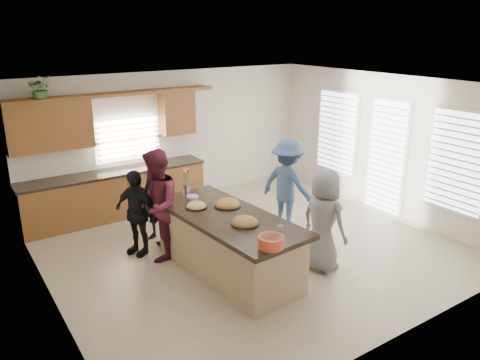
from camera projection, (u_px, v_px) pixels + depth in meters
floor at (252, 248)px, 8.12m from camera, size 6.50×6.50×0.00m
room_shell at (252, 141)px, 7.53m from camera, size 6.52×6.02×2.81m
back_cabinetry at (112, 173)px, 9.22m from camera, size 4.08×0.66×2.46m
right_wall_glazing at (388, 149)px, 9.29m from camera, size 0.06×4.00×2.25m
island at (228, 245)px, 7.21m from camera, size 1.35×2.78×0.95m
platter_front at (245, 222)px, 6.72m from camera, size 0.42×0.42×0.17m
platter_mid at (228, 204)px, 7.40m from camera, size 0.44×0.44×0.18m
platter_back at (196, 206)px, 7.33m from camera, size 0.34×0.34×0.14m
salad_bowl at (271, 241)px, 6.00m from camera, size 0.34×0.34×0.15m
clear_cup at (280, 229)px, 6.46m from camera, size 0.09×0.09×0.09m
plate_stack at (193, 197)px, 7.73m from camera, size 0.20×0.20×0.05m
flower_vase at (187, 181)px, 7.85m from camera, size 0.14×0.14×0.45m
potted_plant at (41, 88)px, 8.18m from camera, size 0.46×0.41×0.46m
woman_left_back at (156, 197)px, 8.17m from camera, size 0.58×0.70×1.65m
woman_left_mid at (156, 205)px, 7.53m from camera, size 1.05×1.12×1.83m
woman_left_front at (136, 213)px, 7.72m from camera, size 0.71×0.93×1.47m
woman_right_back at (288, 185)px, 8.66m from camera, size 0.92×1.25×1.73m
woman_right_front at (323, 220)px, 7.20m from camera, size 0.63×0.86×1.63m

